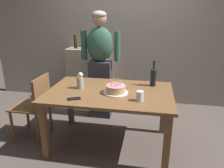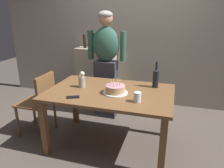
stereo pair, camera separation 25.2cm
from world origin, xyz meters
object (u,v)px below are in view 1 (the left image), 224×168
Objects in this scene: dining_chair at (36,103)px; birthday_cake at (116,89)px; water_glass_near at (140,96)px; cell_phone at (74,99)px; person_man_bearded at (100,64)px; flower_vase at (80,81)px; wine_bottle at (153,76)px.

birthday_cake is at bearing 88.25° from dining_chair.
birthday_cake is 1.10m from dining_chair.
water_glass_near is 1.40m from dining_chair.
cell_phone is 1.09m from person_man_bearded.
dining_chair is at bearing 178.25° from birthday_cake.
dining_chair is (-1.07, 0.03, -0.27)m from birthday_cake.
person_man_bearded is (0.04, 1.08, 0.13)m from cell_phone.
person_man_bearded reaches higher than flower_vase.
person_man_bearded is 1.10m from dining_chair.
flower_vase is at bearing 84.06° from person_man_bearded.
flower_vase is (-0.04, 0.34, 0.09)m from cell_phone.
cell_phone is 0.09× the size of person_man_bearded.
cell_phone is 0.17× the size of dining_chair.
dining_chair is at bearing -175.71° from flower_vase.
wine_bottle is 1.56m from dining_chair.
birthday_cake reaches higher than water_glass_near.
water_glass_near is 0.79m from flower_vase.
wine_bottle is 0.38× the size of dining_chair.
wine_bottle is at bearing 75.47° from water_glass_near.
person_man_bearded is (-0.38, 0.82, 0.09)m from birthday_cake.
water_glass_near is 0.76× the size of cell_phone.
birthday_cake is at bearing 7.22° from cell_phone.
cell_phone is at bearing 65.58° from dining_chair.
cell_phone is at bearing -148.15° from birthday_cake.
person_man_bearded is at bearing 149.33° from wine_bottle.
water_glass_near is 0.13× the size of dining_chair.
wine_bottle is (0.13, 0.52, 0.07)m from water_glass_near.
wine_bottle reaches higher than water_glass_near.
wine_bottle reaches higher than cell_phone.
dining_chair is at bearing 130.96° from cell_phone.
person_man_bearded is (-0.81, 0.48, 0.01)m from wine_bottle.
dining_chair is (-0.61, -0.05, -0.32)m from flower_vase.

